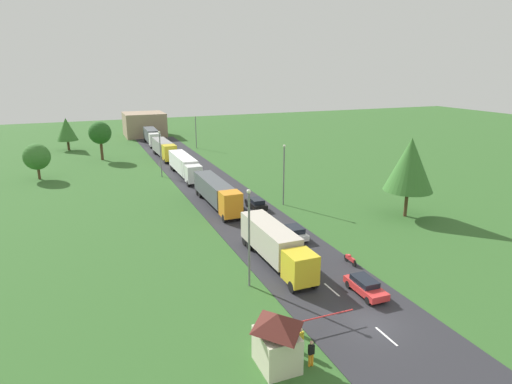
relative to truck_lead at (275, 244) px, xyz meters
name	(u,v)px	position (x,y,z in m)	size (l,w,h in m)	color
ground_plane	(371,324)	(2.31, -12.18, -2.08)	(280.00, 280.00, 0.00)	#336028
road	(251,221)	(2.31, 12.32, -2.05)	(10.00, 140.00, 0.06)	#2B2B30
lane_marking_centre	(259,228)	(2.31, 9.48, -2.01)	(0.16, 121.05, 0.01)	white
truck_lead	(275,244)	(0.00, 0.00, 0.00)	(2.59, 12.36, 3.53)	yellow
truck_second	(217,192)	(0.14, 19.36, 0.00)	(2.52, 14.23, 3.55)	orange
truck_third	(185,165)	(0.02, 37.42, 0.00)	(2.53, 14.28, 3.47)	white
truck_fourth	(164,148)	(-0.22, 54.62, 0.00)	(2.75, 12.86, 3.48)	yellow
truck_fifth	(152,136)	(0.15, 72.12, 0.04)	(2.76, 12.37, 3.58)	white
car_lead	(365,286)	(4.51, -8.27, -1.30)	(1.80, 4.31, 1.35)	red
car_second	(294,232)	(4.59, 4.98, -1.27)	(1.95, 4.08, 1.44)	white
car_third	(256,203)	(4.65, 16.24, -1.26)	(1.86, 4.07, 1.45)	black
motorcycle_courier	(350,259)	(6.67, -2.82, -1.54)	(0.28, 1.94, 0.91)	black
guard_booth	(277,340)	(-6.15, -13.79, -0.16)	(2.67, 3.27, 3.74)	beige
barrier_gate	(309,324)	(-2.49, -11.29, -1.39)	(4.64, 0.28, 1.05)	orange
person_lead	(301,340)	(-4.12, -13.14, -1.11)	(0.38, 0.24, 1.83)	gray
person_second	(311,353)	(-4.14, -14.63, -1.11)	(0.38, 0.24, 1.83)	orange
lamppost_lead	(249,234)	(-3.89, -3.17, 2.76)	(0.36, 0.36, 8.72)	slate
lamppost_second	(284,172)	(8.88, 16.74, 2.57)	(0.36, 0.36, 8.34)	slate
lamppost_third	(160,151)	(-3.66, 38.96, 2.32)	(0.36, 0.36, 7.86)	slate
lamppost_fourth	(196,130)	(8.86, 63.38, 2.13)	(0.36, 0.36, 7.48)	slate
tree_oak	(67,129)	(-18.54, 71.66, 2.63)	(4.56, 4.56, 7.24)	#513823
tree_birch	(37,157)	(-23.09, 45.06, 1.75)	(4.36, 4.36, 6.03)	#513823
tree_maple	(100,133)	(-12.21, 57.69, 3.36)	(4.44, 4.44, 7.71)	#513823
tree_pine	(410,165)	(21.17, 6.58, 4.63)	(6.05, 6.05, 10.05)	#513823
distant_building	(144,124)	(0.60, 86.38, 1.04)	(10.39, 10.64, 6.25)	#9E846B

